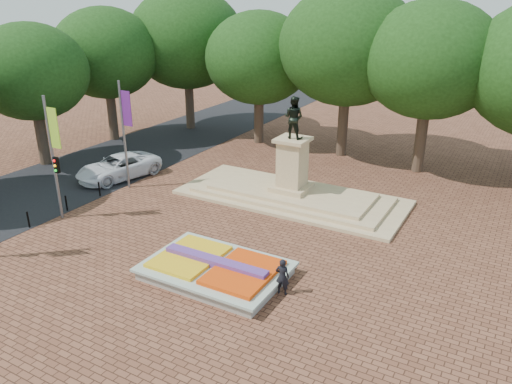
# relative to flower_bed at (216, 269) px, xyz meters

# --- Properties ---
(ground) EXTENTS (90.00, 90.00, 0.00)m
(ground) POSITION_rel_flower_bed_xyz_m (-1.03, 2.00, -0.38)
(ground) COLOR brown
(ground) RESTS_ON ground
(asphalt_street) EXTENTS (9.00, 90.00, 0.02)m
(asphalt_street) POSITION_rel_flower_bed_xyz_m (-16.03, 7.00, -0.37)
(asphalt_street) COLOR black
(asphalt_street) RESTS_ON ground
(flower_bed) EXTENTS (6.30, 4.30, 0.91)m
(flower_bed) POSITION_rel_flower_bed_xyz_m (0.00, 0.00, 0.00)
(flower_bed) COLOR gray
(flower_bed) RESTS_ON ground
(monument) EXTENTS (14.00, 6.00, 6.40)m
(monument) POSITION_rel_flower_bed_xyz_m (-1.03, 10.00, 0.50)
(monument) COLOR tan
(monument) RESTS_ON ground
(tree_row_back) EXTENTS (44.80, 8.80, 10.43)m
(tree_row_back) POSITION_rel_flower_bed_xyz_m (1.31, 20.00, 6.29)
(tree_row_back) COLOR #3C2D21
(tree_row_back) RESTS_ON ground
(tree_row_street) EXTENTS (8.40, 25.40, 9.98)m
(tree_row_street) POSITION_rel_flower_bed_xyz_m (-20.53, 6.67, 6.01)
(tree_row_street) COLOR #3C2D21
(tree_row_street) RESTS_ON ground
(banner_poles) EXTENTS (0.88, 11.17, 7.00)m
(banner_poles) POSITION_rel_flower_bed_xyz_m (-11.10, 0.69, 3.50)
(banner_poles) COLOR slate
(banner_poles) RESTS_ON ground
(bollard_row) EXTENTS (0.12, 13.12, 0.98)m
(bollard_row) POSITION_rel_flower_bed_xyz_m (-11.73, 0.50, 0.15)
(bollard_row) COLOR black
(bollard_row) RESTS_ON ground
(van) EXTENTS (4.05, 6.33, 1.62)m
(van) POSITION_rel_flower_bed_xyz_m (-13.03, 7.50, 0.43)
(van) COLOR white
(van) RESTS_ON ground
(pedestrian) EXTENTS (0.67, 0.51, 1.66)m
(pedestrian) POSITION_rel_flower_bed_xyz_m (3.21, 0.23, 0.45)
(pedestrian) COLOR black
(pedestrian) RESTS_ON ground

